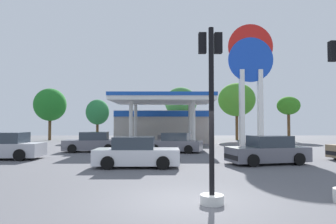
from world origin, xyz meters
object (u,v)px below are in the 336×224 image
at_px(traffic_signal_0, 211,127).
at_px(car_2, 268,151).
at_px(tree_2, 181,102).
at_px(car_1, 93,143).
at_px(tree_1, 98,112).
at_px(station_pole_sign, 251,70).
at_px(tree_0, 50,105).
at_px(tree_4, 288,106).
at_px(tree_3, 237,100).
at_px(car_0, 4,147).
at_px(car_3, 137,153).
at_px(car_5, 175,143).

bearing_deg(traffic_signal_0, car_2, 62.13).
distance_m(car_2, tree_2, 22.99).
relative_size(car_1, tree_1, 0.84).
xyz_separation_m(station_pole_sign, tree_0, (-22.42, 11.75, -2.44)).
distance_m(car_1, car_2, 12.97).
relative_size(car_1, tree_4, 0.78).
bearing_deg(tree_3, car_0, -132.51).
bearing_deg(tree_2, tree_1, -174.22).
relative_size(tree_3, tree_4, 1.34).
relative_size(car_3, tree_1, 0.82).
bearing_deg(car_3, tree_0, 119.66).
bearing_deg(car_1, car_5, -3.30).
distance_m(car_1, tree_0, 18.49).
bearing_deg(car_1, station_pole_sign, 16.05).
relative_size(station_pole_sign, car_2, 2.48).
bearing_deg(car_1, tree_0, 120.83).
distance_m(car_1, tree_1, 14.98).
distance_m(station_pole_sign, tree_0, 25.43).
relative_size(car_0, tree_4, 0.82).
bearing_deg(car_5, tree_4, 45.48).
bearing_deg(tree_0, station_pole_sign, -27.65).
bearing_deg(car_3, tree_1, 107.52).
xyz_separation_m(station_pole_sign, tree_2, (-5.70, 11.68, -2.11)).
relative_size(car_0, car_1, 1.05).
height_order(car_3, tree_1, tree_1).
bearing_deg(car_0, car_1, 47.92).
distance_m(car_1, tree_2, 17.67).
bearing_deg(tree_3, traffic_signal_0, -104.44).
xyz_separation_m(station_pole_sign, car_5, (-6.94, -4.14, -6.31)).
height_order(car_0, tree_0, tree_0).
xyz_separation_m(traffic_signal_0, tree_2, (0.64, 30.24, 2.78)).
xyz_separation_m(tree_3, tree_4, (6.16, -1.44, -0.90)).
distance_m(tree_2, tree_4, 13.49).
bearing_deg(tree_4, car_5, -134.52).
xyz_separation_m(car_3, tree_2, (3.34, 23.44, 4.18)).
bearing_deg(car_3, tree_3, 66.11).
distance_m(tree_2, tree_3, 7.32).
xyz_separation_m(car_5, tree_0, (-15.49, 15.89, 3.87)).
bearing_deg(car_3, car_2, 9.17).
xyz_separation_m(car_0, traffic_signal_0, (11.01, -10.13, 1.34)).
bearing_deg(tree_4, car_0, -142.55).
bearing_deg(tree_2, car_5, -94.48).
height_order(traffic_signal_0, tree_1, tree_1).
xyz_separation_m(station_pole_sign, traffic_signal_0, (-6.34, -18.57, -4.90)).
height_order(car_1, tree_0, tree_0).
xyz_separation_m(tree_1, tree_3, (17.69, 1.60, 1.69)).
height_order(car_1, traffic_signal_0, traffic_signal_0).
height_order(car_0, car_1, car_0).
distance_m(car_1, tree_4, 25.74).
distance_m(car_5, tree_1, 17.62).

